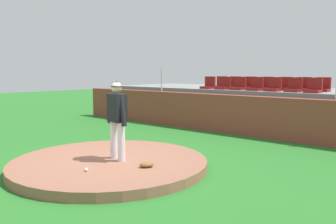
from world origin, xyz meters
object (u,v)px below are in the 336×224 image
stadium_chair_9 (249,85)px  stadium_chair_13 (323,87)px  pitcher (117,114)px  stadium_chair_11 (285,86)px  stadium_chair_4 (273,87)px  baseball (86,170)px  stadium_chair_2 (239,86)px  stadium_chair_7 (221,84)px  stadium_chair_8 (234,85)px  stadium_chair_6 (314,88)px  stadium_chair_3 (256,86)px  stadium_chair_10 (266,86)px  stadium_chair_5 (294,87)px  fielding_glove (147,165)px  stadium_chair_0 (209,85)px  stadium_chair_1 (224,85)px  stadium_chair_12 (303,87)px

stadium_chair_9 → stadium_chair_13: same height
pitcher → stadium_chair_11: stadium_chair_11 is taller
pitcher → stadium_chair_4: size_ratio=3.53×
baseball → stadium_chair_2: bearing=98.2°
pitcher → stadium_chair_7: (-2.26, 7.69, 0.41)m
stadium_chair_7 → stadium_chair_13: same height
stadium_chair_4 → stadium_chair_8: (-2.12, 0.87, 0.00)m
pitcher → stadium_chair_6: bearing=85.6°
stadium_chair_7 → stadium_chair_11: bearing=-179.7°
pitcher → stadium_chair_2: bearing=108.9°
stadium_chair_3 → stadium_chair_6: same height
stadium_chair_4 → stadium_chair_6: 1.41m
baseball → stadium_chair_10: size_ratio=0.15×
stadium_chair_5 → stadium_chair_13: size_ratio=1.00×
baseball → stadium_chair_13: bearing=79.1°
stadium_chair_4 → stadium_chair_9: 1.66m
fielding_glove → stadium_chair_0: (-3.20, 6.82, 1.37)m
fielding_glove → stadium_chair_0: bearing=-122.7°
stadium_chair_10 → stadium_chair_5: bearing=149.0°
stadium_chair_5 → stadium_chair_2: bearing=0.7°
baseball → pitcher: bearing=104.2°
baseball → stadium_chair_13: stadium_chair_13 is taller
stadium_chair_11 → baseball: bearing=88.0°
stadium_chair_10 → stadium_chair_13: same height
stadium_chair_1 → stadium_chair_9: same height
stadium_chair_10 → fielding_glove: bearing=98.3°
baseball → stadium_chair_6: bearing=77.9°
stadium_chair_0 → stadium_chair_3: same height
fielding_glove → stadium_chair_7: size_ratio=0.60×
stadium_chair_7 → stadium_chair_13: 4.20m
stadium_chair_6 → stadium_chair_7: 4.30m
stadium_chair_1 → stadium_chair_13: (3.46, 0.90, 0.00)m
stadium_chair_4 → stadium_chair_8: same height
pitcher → stadium_chair_13: bearing=87.5°
pitcher → stadium_chair_1: bearing=114.3°
stadium_chair_6 → stadium_chair_7: (-4.20, 0.92, 0.00)m
stadium_chair_1 → stadium_chair_2: 0.67m
stadium_chair_0 → stadium_chair_1: 0.73m
baseball → stadium_chair_3: 7.95m
fielding_glove → stadium_chair_12: size_ratio=0.60×
baseball → stadium_chair_12: (1.00, 8.73, 1.39)m
stadium_chair_9 → stadium_chair_13: 2.82m
baseball → stadium_chair_8: stadium_chair_8 is taller
baseball → stadium_chair_1: 8.14m
stadium_chair_1 → stadium_chair_5: same height
fielding_glove → stadium_chair_0: stadium_chair_0 is taller
stadium_chair_1 → stadium_chair_7: size_ratio=1.00×
stadium_chair_7 → stadium_chair_9: same height
fielding_glove → stadium_chair_8: (-2.52, 7.70, 1.37)m
stadium_chair_0 → stadium_chair_12: same height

